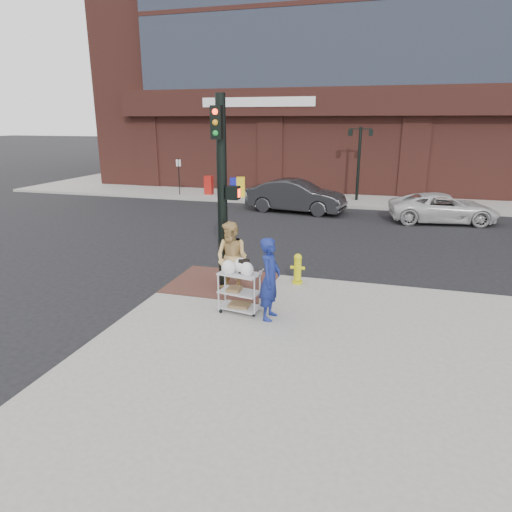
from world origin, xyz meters
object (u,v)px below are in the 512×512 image
(lamp_post, at_px, (359,156))
(woman_blue, at_px, (270,279))
(traffic_signal_pole, at_px, (223,187))
(utility_cart, at_px, (239,288))
(fire_hydrant, at_px, (298,268))
(minivan_white, at_px, (443,208))
(pedestrian_tan, at_px, (232,258))
(sedan_dark, at_px, (296,196))

(lamp_post, relative_size, woman_blue, 2.11)
(traffic_signal_pole, xyz_separation_m, utility_cart, (0.97, -1.63, -2.09))
(lamp_post, relative_size, fire_hydrant, 4.66)
(minivan_white, xyz_separation_m, utility_cart, (-5.67, -12.61, 0.08))
(woman_blue, xyz_separation_m, minivan_white, (4.89, 12.76, -0.44))
(lamp_post, bearing_deg, minivan_white, -45.61)
(fire_hydrant, bearing_deg, minivan_white, 65.37)
(pedestrian_tan, distance_m, utility_cart, 1.33)
(utility_cart, bearing_deg, lamp_post, 84.88)
(traffic_signal_pole, relative_size, fire_hydrant, 5.83)
(minivan_white, bearing_deg, utility_cart, 147.36)
(pedestrian_tan, bearing_deg, sedan_dark, 108.20)
(woman_blue, height_order, sedan_dark, woman_blue)
(traffic_signal_pole, xyz_separation_m, minivan_white, (6.64, 10.98, -2.17))
(lamp_post, xyz_separation_m, pedestrian_tan, (-2.08, -15.71, -1.52))
(sedan_dark, height_order, minivan_white, sedan_dark)
(sedan_dark, distance_m, fire_hydrant, 11.10)
(sedan_dark, bearing_deg, utility_cart, -166.82)
(lamp_post, distance_m, woman_blue, 17.10)
(pedestrian_tan, relative_size, fire_hydrant, 2.20)
(traffic_signal_pole, bearing_deg, sedan_dark, 91.49)
(pedestrian_tan, xyz_separation_m, minivan_white, (6.24, 11.46, -0.43))
(traffic_signal_pole, bearing_deg, minivan_white, 58.85)
(traffic_signal_pole, xyz_separation_m, fire_hydrant, (1.91, 0.66, -2.24))
(utility_cart, bearing_deg, woman_blue, -10.99)
(woman_blue, relative_size, utility_cart, 1.46)
(traffic_signal_pole, bearing_deg, pedestrian_tan, -50.85)
(traffic_signal_pole, bearing_deg, utility_cart, -59.42)
(traffic_signal_pole, relative_size, pedestrian_tan, 2.65)
(woman_blue, bearing_deg, fire_hydrant, -1.04)
(utility_cart, bearing_deg, pedestrian_tan, 116.45)
(lamp_post, xyz_separation_m, sedan_dark, (-2.78, -3.69, -1.80))
(traffic_signal_pole, height_order, sedan_dark, traffic_signal_pole)
(woman_blue, xyz_separation_m, fire_hydrant, (0.16, 2.45, -0.51))
(minivan_white, relative_size, utility_cart, 3.67)
(fire_hydrant, bearing_deg, utility_cart, -112.29)
(lamp_post, height_order, traffic_signal_pole, traffic_signal_pole)
(traffic_signal_pole, bearing_deg, fire_hydrant, 19.18)
(sedan_dark, bearing_deg, pedestrian_tan, -169.01)
(pedestrian_tan, bearing_deg, traffic_signal_pole, 144.05)
(woman_blue, height_order, utility_cart, woman_blue)
(lamp_post, relative_size, minivan_white, 0.84)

